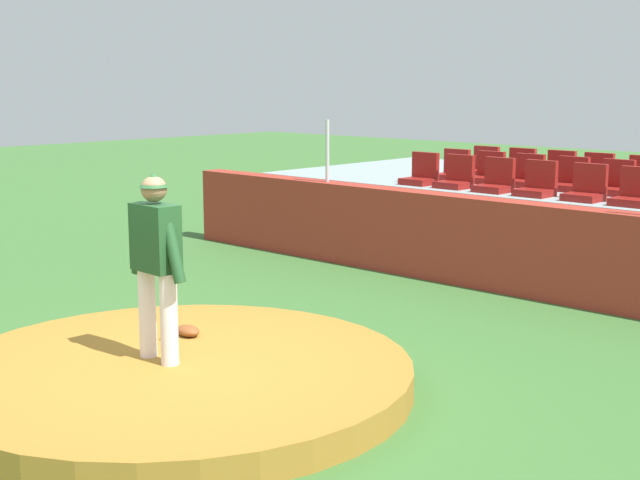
# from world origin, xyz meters

# --- Properties ---
(ground_plane) EXTENTS (60.00, 60.00, 0.00)m
(ground_plane) POSITION_xyz_m (0.00, 0.00, 0.00)
(ground_plane) COLOR #3A6A2F
(pitchers_mound) EXTENTS (4.37, 4.37, 0.27)m
(pitchers_mound) POSITION_xyz_m (0.00, 0.00, 0.13)
(pitchers_mound) COLOR #A06E28
(pitchers_mound) RESTS_ON ground_plane
(pitcher) EXTENTS (0.79, 0.28, 1.75)m
(pitcher) POSITION_xyz_m (-0.19, -0.05, 1.28)
(pitcher) COLOR white
(pitcher) RESTS_ON pitchers_mound
(baseball) EXTENTS (0.07, 0.07, 0.07)m
(baseball) POSITION_xyz_m (-0.69, 0.39, 0.30)
(baseball) COLOR white
(baseball) RESTS_ON pitchers_mound
(fielding_glove) EXTENTS (0.32, 0.23, 0.11)m
(fielding_glove) POSITION_xyz_m (-0.63, 0.64, 0.32)
(fielding_glove) COLOR brown
(fielding_glove) RESTS_ON pitchers_mound
(brick_barrier) EXTENTS (12.11, 0.40, 1.24)m
(brick_barrier) POSITION_xyz_m (0.00, 5.55, 0.62)
(brick_barrier) COLOR #9F3124
(brick_barrier) RESTS_ON ground_plane
(fence_post_left) EXTENTS (0.06, 0.06, 0.98)m
(fence_post_left) POSITION_xyz_m (-3.21, 5.55, 1.74)
(fence_post_left) COLOR silver
(fence_post_left) RESTS_ON brick_barrier
(bleacher_platform) EXTENTS (10.48, 4.47, 1.21)m
(bleacher_platform) POSITION_xyz_m (0.00, 8.21, 0.61)
(bleacher_platform) COLOR #899B9B
(bleacher_platform) RESTS_ON ground_plane
(stadium_chair_0) EXTENTS (0.48, 0.44, 0.50)m
(stadium_chair_0) POSITION_xyz_m (-2.08, 6.51, 1.37)
(stadium_chair_0) COLOR maroon
(stadium_chair_0) RESTS_ON bleacher_platform
(stadium_chair_1) EXTENTS (0.48, 0.44, 0.50)m
(stadium_chair_1) POSITION_xyz_m (-1.41, 6.50, 1.37)
(stadium_chair_1) COLOR maroon
(stadium_chair_1) RESTS_ON bleacher_platform
(stadium_chair_2) EXTENTS (0.48, 0.44, 0.50)m
(stadium_chair_2) POSITION_xyz_m (-0.70, 6.48, 1.37)
(stadium_chair_2) COLOR maroon
(stadium_chair_2) RESTS_ON bleacher_platform
(stadium_chair_3) EXTENTS (0.48, 0.44, 0.50)m
(stadium_chair_3) POSITION_xyz_m (-0.02, 6.49, 1.37)
(stadium_chair_3) COLOR maroon
(stadium_chair_3) RESTS_ON bleacher_platform
(stadium_chair_4) EXTENTS (0.48, 0.44, 0.50)m
(stadium_chair_4) POSITION_xyz_m (0.73, 6.50, 1.37)
(stadium_chair_4) COLOR maroon
(stadium_chair_4) RESTS_ON bleacher_platform
(stadium_chair_5) EXTENTS (0.48, 0.44, 0.50)m
(stadium_chair_5) POSITION_xyz_m (1.42, 6.48, 1.37)
(stadium_chair_5) COLOR maroon
(stadium_chair_5) RESTS_ON bleacher_platform
(stadium_chair_7) EXTENTS (0.48, 0.44, 0.50)m
(stadium_chair_7) POSITION_xyz_m (-2.10, 7.41, 1.37)
(stadium_chair_7) COLOR maroon
(stadium_chair_7) RESTS_ON bleacher_platform
(stadium_chair_8) EXTENTS (0.48, 0.44, 0.50)m
(stadium_chair_8) POSITION_xyz_m (-1.43, 7.40, 1.37)
(stadium_chair_8) COLOR maroon
(stadium_chair_8) RESTS_ON bleacher_platform
(stadium_chair_9) EXTENTS (0.48, 0.44, 0.50)m
(stadium_chair_9) POSITION_xyz_m (-0.71, 7.38, 1.37)
(stadium_chair_9) COLOR maroon
(stadium_chair_9) RESTS_ON bleacher_platform
(stadium_chair_10) EXTENTS (0.48, 0.44, 0.50)m
(stadium_chair_10) POSITION_xyz_m (0.02, 7.38, 1.37)
(stadium_chair_10) COLOR maroon
(stadium_chair_10) RESTS_ON bleacher_platform
(stadium_chair_11) EXTENTS (0.48, 0.44, 0.50)m
(stadium_chair_11) POSITION_xyz_m (0.73, 7.38, 1.37)
(stadium_chair_11) COLOR maroon
(stadium_chair_11) RESTS_ON bleacher_platform
(stadium_chair_14) EXTENTS (0.48, 0.44, 0.50)m
(stadium_chair_14) POSITION_xyz_m (-2.09, 8.30, 1.37)
(stadium_chair_14) COLOR maroon
(stadium_chair_14) RESTS_ON bleacher_platform
(stadium_chair_15) EXTENTS (0.48, 0.44, 0.50)m
(stadium_chair_15) POSITION_xyz_m (-1.41, 8.34, 1.37)
(stadium_chair_15) COLOR maroon
(stadium_chair_15) RESTS_ON bleacher_platform
(stadium_chair_16) EXTENTS (0.48, 0.44, 0.50)m
(stadium_chair_16) POSITION_xyz_m (-0.68, 8.32, 1.37)
(stadium_chair_16) COLOR maroon
(stadium_chair_16) RESTS_ON bleacher_platform
(stadium_chair_17) EXTENTS (0.48, 0.44, 0.50)m
(stadium_chair_17) POSITION_xyz_m (-0.01, 8.28, 1.37)
(stadium_chair_17) COLOR maroon
(stadium_chair_17) RESTS_ON bleacher_platform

